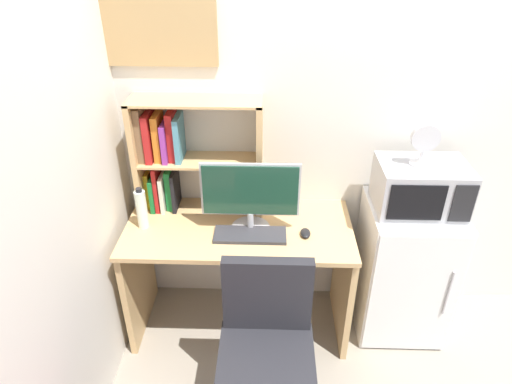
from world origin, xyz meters
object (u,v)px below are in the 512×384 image
(monitor, at_px, (250,195))
(computer_mouse, at_px, (305,233))
(water_bottle, at_px, (142,209))
(wall_corkboard, at_px, (142,20))
(hutch_bookshelf, at_px, (178,153))
(desk_fan, at_px, (424,143))
(mini_fridge, at_px, (403,269))
(desk_chair, at_px, (266,362))
(keyboard, at_px, (250,235))
(microwave, at_px, (420,187))

(monitor, bearing_deg, computer_mouse, -9.67)
(monitor, bearing_deg, water_bottle, 179.71)
(monitor, distance_m, wall_corkboard, 1.06)
(water_bottle, bearing_deg, computer_mouse, -3.46)
(hutch_bookshelf, relative_size, water_bottle, 2.89)
(monitor, height_order, desk_fan, desk_fan)
(monitor, bearing_deg, mini_fridge, 4.14)
(hutch_bookshelf, xyz_separation_m, desk_chair, (0.52, -0.82, -0.73))
(water_bottle, xyz_separation_m, desk_chair, (0.71, -0.61, -0.49))
(monitor, distance_m, desk_fan, 0.95)
(keyboard, distance_m, water_bottle, 0.62)
(hutch_bookshelf, xyz_separation_m, desk_fan, (1.32, -0.16, 0.15))
(keyboard, xyz_separation_m, water_bottle, (-0.61, 0.08, 0.11))
(monitor, bearing_deg, keyboard, -89.25)
(computer_mouse, bearing_deg, monitor, 170.33)
(microwave, relative_size, wall_corkboard, 0.62)
(monitor, distance_m, microwave, 0.93)
(hutch_bookshelf, bearing_deg, desk_chair, -57.57)
(desk_fan, distance_m, desk_chair, 1.37)
(computer_mouse, xyz_separation_m, desk_chair, (-0.21, -0.55, -0.39))
(microwave, bearing_deg, desk_fan, -170.10)
(water_bottle, bearing_deg, desk_fan, 2.35)
(hutch_bookshelf, bearing_deg, computer_mouse, -20.52)
(microwave, xyz_separation_m, wall_corkboard, (-1.49, 0.24, 0.81))
(hutch_bookshelf, distance_m, keyboard, 0.62)
(hutch_bookshelf, distance_m, monitor, 0.50)
(monitor, distance_m, water_bottle, 0.62)
(water_bottle, distance_m, desk_fan, 1.56)
(wall_corkboard, bearing_deg, computer_mouse, -22.85)
(monitor, xyz_separation_m, mini_fridge, (0.93, 0.07, -0.55))
(hutch_bookshelf, bearing_deg, water_bottle, -130.56)
(wall_corkboard, bearing_deg, desk_fan, -9.68)
(computer_mouse, relative_size, wall_corkboard, 0.12)
(microwave, distance_m, wall_corkboard, 1.71)
(hutch_bookshelf, relative_size, microwave, 1.53)
(keyboard, xyz_separation_m, wall_corkboard, (-0.56, 0.39, 1.05))
(wall_corkboard, bearing_deg, desk_chair, -54.11)
(desk_fan, bearing_deg, water_bottle, -177.65)
(computer_mouse, distance_m, microwave, 0.68)
(monitor, distance_m, mini_fridge, 1.08)
(monitor, relative_size, desk_chair, 0.60)
(water_bottle, bearing_deg, wall_corkboard, 81.59)
(wall_corkboard, bearing_deg, hutch_bookshelf, -33.67)
(hutch_bookshelf, xyz_separation_m, computer_mouse, (0.73, -0.27, -0.35))
(keyboard, xyz_separation_m, computer_mouse, (0.31, 0.02, 0.00))
(keyboard, bearing_deg, computer_mouse, 4.04)
(keyboard, bearing_deg, desk_fan, 8.79)
(hutch_bookshelf, height_order, desk_fan, hutch_bookshelf)
(computer_mouse, relative_size, water_bottle, 0.37)
(computer_mouse, bearing_deg, mini_fridge, 10.87)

